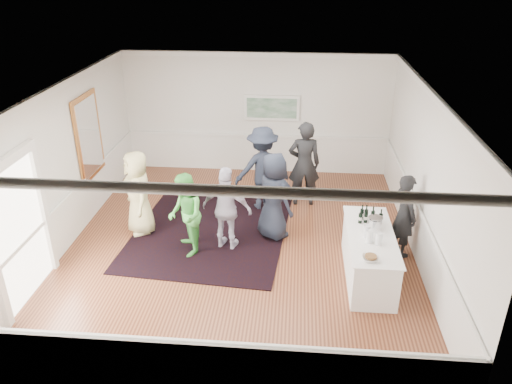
# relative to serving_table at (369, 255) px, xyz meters

# --- Properties ---
(floor) EXTENTS (8.00, 8.00, 0.00)m
(floor) POSITION_rel_serving_table_xyz_m (-2.46, 0.86, -0.45)
(floor) COLOR brown
(floor) RESTS_ON ground
(ceiling) EXTENTS (7.00, 8.00, 0.02)m
(ceiling) POSITION_rel_serving_table_xyz_m (-2.46, 0.86, 2.75)
(ceiling) COLOR white
(ceiling) RESTS_ON wall_back
(wall_left) EXTENTS (0.02, 8.00, 3.20)m
(wall_left) POSITION_rel_serving_table_xyz_m (-5.96, 0.86, 1.15)
(wall_left) COLOR white
(wall_left) RESTS_ON floor
(wall_right) EXTENTS (0.02, 8.00, 3.20)m
(wall_right) POSITION_rel_serving_table_xyz_m (1.04, 0.86, 1.15)
(wall_right) COLOR white
(wall_right) RESTS_ON floor
(wall_back) EXTENTS (7.00, 0.02, 3.20)m
(wall_back) POSITION_rel_serving_table_xyz_m (-2.46, 4.86, 1.15)
(wall_back) COLOR white
(wall_back) RESTS_ON floor
(wall_front) EXTENTS (7.00, 0.02, 3.20)m
(wall_front) POSITION_rel_serving_table_xyz_m (-2.46, -3.14, 1.15)
(wall_front) COLOR white
(wall_front) RESTS_ON floor
(wainscoting) EXTENTS (7.00, 8.00, 1.00)m
(wainscoting) POSITION_rel_serving_table_xyz_m (-2.46, 0.86, 0.05)
(wainscoting) COLOR white
(wainscoting) RESTS_ON floor
(mirror) EXTENTS (0.05, 1.25, 1.85)m
(mirror) POSITION_rel_serving_table_xyz_m (-5.91, 2.16, 1.35)
(mirror) COLOR #BD7537
(mirror) RESTS_ON wall_left
(doorway) EXTENTS (0.10, 1.78, 2.56)m
(doorway) POSITION_rel_serving_table_xyz_m (-5.91, -1.04, 0.97)
(doorway) COLOR white
(doorway) RESTS_ON wall_left
(landscape_painting) EXTENTS (1.44, 0.06, 0.66)m
(landscape_painting) POSITION_rel_serving_table_xyz_m (-2.06, 4.81, 1.33)
(landscape_painting) COLOR white
(landscape_painting) RESTS_ON wall_back
(area_rug) EXTENTS (3.49, 4.39, 0.02)m
(area_rug) POSITION_rel_serving_table_xyz_m (-3.15, 1.56, -0.44)
(area_rug) COLOR black
(area_rug) RESTS_ON floor
(serving_table) EXTENTS (0.83, 2.19, 0.89)m
(serving_table) POSITION_rel_serving_table_xyz_m (0.00, 0.00, 0.00)
(serving_table) COLOR white
(serving_table) RESTS_ON floor
(bartender) EXTENTS (0.63, 0.73, 1.69)m
(bartender) POSITION_rel_serving_table_xyz_m (0.74, 0.87, 0.40)
(bartender) COLOR black
(bartender) RESTS_ON floor
(guest_tan) EXTENTS (0.96, 1.06, 1.83)m
(guest_tan) POSITION_rel_serving_table_xyz_m (-4.63, 1.26, 0.47)
(guest_tan) COLOR #C7BA7C
(guest_tan) RESTS_ON floor
(guest_green) EXTENTS (0.88, 0.99, 1.68)m
(guest_green) POSITION_rel_serving_table_xyz_m (-3.48, 0.53, 0.39)
(guest_green) COLOR green
(guest_green) RESTS_ON floor
(guest_lilac) EXTENTS (1.09, 0.65, 1.75)m
(guest_lilac) POSITION_rel_serving_table_xyz_m (-2.70, 0.79, 0.43)
(guest_lilac) COLOR #BAB4C9
(guest_lilac) RESTS_ON floor
(guest_dark_a) EXTENTS (1.44, 1.11, 1.97)m
(guest_dark_a) POSITION_rel_serving_table_xyz_m (-2.14, 2.64, 0.54)
(guest_dark_a) COLOR #1B202E
(guest_dark_a) RESTS_ON floor
(guest_dark_b) EXTENTS (0.78, 0.55, 2.03)m
(guest_dark_b) POSITION_rel_serving_table_xyz_m (-1.19, 2.90, 0.57)
(guest_dark_b) COLOR black
(guest_dark_b) RESTS_ON floor
(guest_navy) EXTENTS (1.05, 1.07, 1.86)m
(guest_navy) POSITION_rel_serving_table_xyz_m (-1.81, 1.32, 0.48)
(guest_navy) COLOR #1B202E
(guest_navy) RESTS_ON floor
(wine_bottles) EXTENTS (0.44, 0.27, 0.31)m
(wine_bottles) POSITION_rel_serving_table_xyz_m (-0.00, 0.48, 0.59)
(wine_bottles) COLOR black
(wine_bottles) RESTS_ON serving_table
(juice_pitchers) EXTENTS (0.30, 0.35, 0.24)m
(juice_pitchers) POSITION_rel_serving_table_xyz_m (-0.03, -0.23, 0.56)
(juice_pitchers) COLOR #6EBD43
(juice_pitchers) RESTS_ON serving_table
(ice_bucket) EXTENTS (0.26, 0.26, 0.25)m
(ice_bucket) POSITION_rel_serving_table_xyz_m (0.08, 0.20, 0.55)
(ice_bucket) COLOR silver
(ice_bucket) RESTS_ON serving_table
(nut_bowl) EXTENTS (0.28, 0.28, 0.08)m
(nut_bowl) POSITION_rel_serving_table_xyz_m (-0.11, -0.82, 0.48)
(nut_bowl) COLOR white
(nut_bowl) RESTS_ON serving_table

